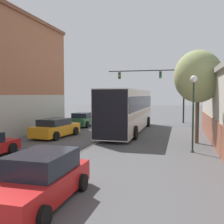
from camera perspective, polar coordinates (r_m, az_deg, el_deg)
name	(u,v)px	position (r m, az deg, el deg)	size (l,w,h in m)	color
lane_center_line	(105,138)	(19.63, -1.57, -5.65)	(0.14, 44.72, 0.01)	silver
bus	(128,108)	(22.87, 3.61, 0.81)	(2.80, 12.81, 3.64)	silver
hatchback_foreground	(40,180)	(8.36, -15.49, -14.00)	(2.02, 4.18, 1.47)	red
parked_car_left_near	(56,128)	(20.40, -12.20, -3.45)	(2.51, 4.55, 1.42)	orange
parked_car_left_far	(83,120)	(26.99, -6.34, -1.66)	(2.00, 4.02, 1.40)	#285633
parked_car_left_distant	(106,115)	(34.33, -1.28, -0.60)	(2.15, 4.04, 1.25)	silver
traffic_signal_gantry	(160,82)	(31.07, 10.38, 6.35)	(8.94, 0.36, 6.35)	black
street_lamp	(193,101)	(15.16, 17.30, 2.22)	(0.39, 0.39, 4.28)	#233323
street_tree_near	(198,77)	(18.18, 18.22, 7.32)	(3.11, 2.80, 6.13)	brown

